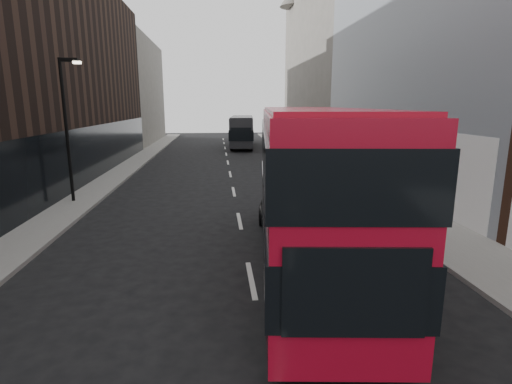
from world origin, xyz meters
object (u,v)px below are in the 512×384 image
object	(u,v)px
red_bus	(310,182)
grey_bus	(242,131)
car_c	(276,156)
street_lamp	(67,121)
car_b	(314,187)
car_a	(283,216)

from	to	relation	value
red_bus	grey_bus	distance (m)	35.87
car_c	street_lamp	bearing A→B (deg)	-126.99
car_c	car_b	bearing A→B (deg)	-81.22
street_lamp	car_b	xyz separation A→B (m)	(12.49, 0.00, -3.56)
street_lamp	car_a	world-z (taller)	street_lamp
grey_bus	car_c	world-z (taller)	grey_bus
red_bus	car_b	size ratio (longest dim) A/B	3.23
car_a	grey_bus	bearing A→B (deg)	91.57
street_lamp	grey_bus	distance (m)	28.73
grey_bus	car_c	xyz separation A→B (m)	(1.99, -14.35, -1.20)
street_lamp	car_a	bearing A→B (deg)	-31.49
grey_bus	car_a	size ratio (longest dim) A/B	2.60
street_lamp	car_c	world-z (taller)	street_lamp
car_a	car_b	size ratio (longest dim) A/B	1.15
red_bus	grey_bus	world-z (taller)	red_bus
car_a	street_lamp	bearing A→B (deg)	150.92
red_bus	car_c	distance (m)	21.71
red_bus	grey_bus	bearing A→B (deg)	95.83
grey_bus	street_lamp	bearing A→B (deg)	-106.35
red_bus	car_c	bearing A→B (deg)	90.33
street_lamp	red_bus	distance (m)	13.67
grey_bus	car_b	xyz separation A→B (m)	(2.21, -26.74, -1.31)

